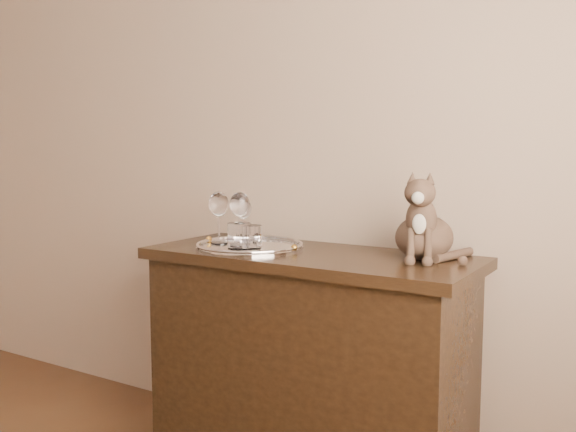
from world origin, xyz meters
name	(u,v)px	position (x,y,z in m)	size (l,w,h in m)	color
wall_back	(227,119)	(0.00, 2.25, 1.35)	(4.00, 0.10, 2.70)	#BDA28E
sideboard	(309,367)	(0.60, 1.94, 0.42)	(1.20, 0.50, 0.85)	black
tray	(250,247)	(0.36, 1.91, 0.85)	(0.40, 0.40, 0.01)	white
wine_glass_a	(243,220)	(0.27, 1.99, 0.94)	(0.06, 0.06, 0.17)	white
wine_glass_c	(219,218)	(0.23, 1.89, 0.96)	(0.08, 0.08, 0.20)	white
wine_glass_d	(240,218)	(0.30, 1.92, 0.96)	(0.08, 0.08, 0.20)	white
tumbler_a	(251,237)	(0.40, 1.86, 0.90)	(0.08, 0.08, 0.09)	white
tumbler_b	(239,236)	(0.37, 1.83, 0.91)	(0.08, 0.08, 0.09)	white
cat	(425,215)	(0.99, 2.03, 1.00)	(0.30, 0.28, 0.30)	#4F3F2F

